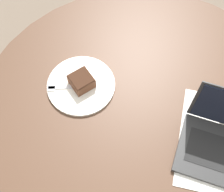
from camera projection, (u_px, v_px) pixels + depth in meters
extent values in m
plane|color=#6B5B4C|center=(133.00, 168.00, 1.77)|extent=(12.00, 12.00, 0.00)
cylinder|color=#4C3323|center=(133.00, 168.00, 1.77)|extent=(0.47, 0.47, 0.02)
cylinder|color=#4C3323|center=(137.00, 149.00, 1.45)|extent=(0.10, 0.10, 0.68)
cylinder|color=#4C3323|center=(144.00, 118.00, 1.14)|extent=(1.27, 1.27, 0.03)
cube|color=white|center=(215.00, 141.00, 1.08)|extent=(0.44, 0.39, 0.00)
cylinder|color=silver|center=(81.00, 85.00, 1.18)|extent=(0.26, 0.26, 0.01)
cube|color=brown|center=(82.00, 81.00, 1.15)|extent=(0.10, 0.10, 0.05)
cube|color=#351E13|center=(81.00, 78.00, 1.13)|extent=(0.10, 0.10, 0.00)
cube|color=silver|center=(71.00, 87.00, 1.17)|extent=(0.04, 0.17, 0.00)
cube|color=silver|center=(51.00, 88.00, 1.17)|extent=(0.03, 0.03, 0.00)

